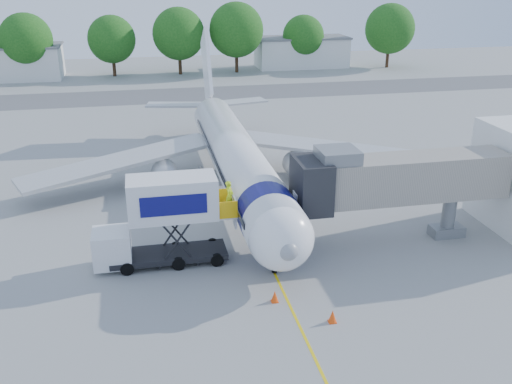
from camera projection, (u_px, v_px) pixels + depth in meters
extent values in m
plane|color=#9B9B98|center=(245.00, 210.00, 42.41)|extent=(160.00, 160.00, 0.00)
cube|color=yellow|center=(245.00, 210.00, 42.41)|extent=(0.15, 70.00, 0.01)
cube|color=#59595B|center=(190.00, 95.00, 80.65)|extent=(120.00, 10.00, 0.01)
cylinder|color=white|center=(237.00, 159.00, 44.04)|extent=(3.70, 28.00, 3.70)
sphere|color=white|center=(281.00, 238.00, 31.29)|extent=(3.70, 3.70, 3.70)
sphere|color=gray|center=(288.00, 251.00, 29.88)|extent=(1.10, 1.10, 1.10)
cone|color=white|center=(209.00, 109.00, 59.51)|extent=(3.70, 6.00, 3.70)
cube|color=white|center=(207.00, 67.00, 58.88)|extent=(0.35, 7.26, 8.29)
cube|color=#ACAEB0|center=(333.00, 148.00, 49.17)|extent=(16.17, 9.32, 1.42)
cube|color=#ACAEB0|center=(120.00, 161.00, 45.79)|extent=(16.17, 9.32, 1.42)
cylinder|color=#999BA0|center=(300.00, 169.00, 47.06)|extent=(2.10, 3.60, 2.10)
cylinder|color=#999BA0|center=(166.00, 178.00, 44.99)|extent=(2.10, 3.60, 2.10)
cube|color=black|center=(282.00, 233.00, 30.85)|extent=(2.60, 1.39, 0.81)
cylinder|color=#0D0D5D|center=(269.00, 216.00, 34.02)|extent=(3.73, 2.00, 3.73)
cylinder|color=silver|center=(274.00, 261.00, 33.48)|extent=(0.16, 0.16, 1.50)
cylinder|color=black|center=(274.00, 268.00, 33.64)|extent=(0.25, 0.64, 0.64)
cylinder|color=black|center=(262.00, 175.00, 48.20)|extent=(0.35, 0.90, 0.90)
cylinder|color=black|center=(200.00, 179.00, 47.22)|extent=(0.35, 0.90, 0.90)
cube|color=#A1988A|center=(404.00, 178.00, 36.11)|extent=(13.60, 2.60, 2.80)
cube|color=black|center=(311.00, 185.00, 34.96)|extent=(2.00, 3.20, 3.20)
cube|color=slate|center=(338.00, 155.00, 34.60)|extent=(2.40, 2.40, 0.80)
cylinder|color=slate|center=(449.00, 215.00, 37.84)|extent=(0.90, 0.90, 3.00)
cube|color=slate|center=(446.00, 231.00, 38.26)|extent=(2.20, 1.20, 0.70)
cylinder|color=black|center=(434.00, 232.00, 38.09)|extent=(0.30, 0.70, 0.70)
cylinder|color=black|center=(459.00, 230.00, 38.43)|extent=(0.30, 0.70, 0.70)
cube|color=black|center=(169.00, 254.00, 34.70)|extent=(7.00, 2.30, 0.35)
cube|color=silver|center=(112.00, 248.00, 33.79)|extent=(2.20, 2.20, 2.10)
cube|color=black|center=(111.00, 241.00, 33.62)|extent=(1.90, 2.10, 0.70)
cube|color=silver|center=(172.00, 198.00, 33.42)|extent=(5.20, 2.40, 2.50)
cube|color=#0D0D5D|center=(174.00, 206.00, 32.31)|extent=(3.80, 0.04, 1.20)
cube|color=silver|center=(226.00, 212.00, 34.45)|extent=(1.10, 2.20, 0.10)
cube|color=#EDB10C|center=(228.00, 210.00, 33.29)|extent=(1.10, 0.06, 1.10)
cube|color=#EDB10C|center=(223.00, 197.00, 35.21)|extent=(1.10, 0.06, 1.10)
cylinder|color=black|center=(217.00, 260.00, 34.33)|extent=(0.80, 0.25, 0.80)
cylinder|color=black|center=(212.00, 245.00, 36.24)|extent=(0.80, 0.25, 0.80)
cylinder|color=black|center=(127.00, 269.00, 33.33)|extent=(0.80, 0.25, 0.80)
cylinder|color=black|center=(127.00, 252.00, 35.24)|extent=(0.80, 0.25, 0.80)
imported|color=#B7DF17|center=(229.00, 196.00, 34.13)|extent=(0.71, 0.83, 1.92)
cube|color=silver|center=(374.00, 370.00, 24.46)|extent=(4.15, 3.25, 1.48)
cube|color=#0D0D5D|center=(375.00, 361.00, 24.29)|extent=(2.66, 2.50, 0.37)
cylinder|color=black|center=(336.00, 381.00, 24.35)|extent=(0.78, 0.54, 0.74)
cylinder|color=black|center=(409.00, 373.00, 24.84)|extent=(0.78, 0.54, 0.74)
cylinder|color=black|center=(384.00, 355.00, 25.96)|extent=(0.78, 0.54, 0.74)
cone|color=#FF480D|center=(332.00, 316.00, 28.91)|extent=(0.43, 0.43, 0.69)
cube|color=#FF480D|center=(332.00, 322.00, 29.03)|extent=(0.40, 0.40, 0.04)
cone|color=#FF480D|center=(275.00, 296.00, 30.69)|extent=(0.41, 0.41, 0.66)
cube|color=#FF480D|center=(275.00, 301.00, 30.80)|extent=(0.38, 0.38, 0.04)
cube|color=silver|center=(3.00, 63.00, 90.85)|extent=(18.00, 8.00, 5.00)
cube|color=slate|center=(0.00, 46.00, 89.87)|extent=(18.40, 8.40, 0.30)
cube|color=silver|center=(301.00, 53.00, 102.08)|extent=(16.00, 7.00, 5.00)
cube|color=slate|center=(302.00, 38.00, 101.11)|extent=(16.40, 7.40, 0.30)
cylinder|color=#382314|center=(30.00, 69.00, 90.28)|extent=(0.56, 0.56, 3.67)
sphere|color=#174E14|center=(26.00, 40.00, 88.63)|extent=(8.15, 8.15, 8.15)
cylinder|color=#382314|center=(114.00, 65.00, 93.78)|extent=(0.56, 0.56, 3.45)
sphere|color=#174E14|center=(112.00, 39.00, 92.23)|extent=(7.66, 7.66, 7.66)
cylinder|color=#382314|center=(180.00, 63.00, 95.29)|extent=(0.56, 0.56, 3.84)
sphere|color=#174E14|center=(179.00, 34.00, 93.56)|extent=(8.54, 8.54, 8.54)
cylinder|color=#382314|center=(237.00, 60.00, 97.04)|extent=(0.56, 0.56, 4.09)
sphere|color=#174E14|center=(236.00, 30.00, 95.20)|extent=(9.08, 9.08, 9.08)
cylinder|color=#382314|center=(303.00, 59.00, 101.06)|extent=(0.56, 0.56, 3.25)
sphere|color=#174E14|center=(303.00, 36.00, 99.60)|extent=(7.22, 7.22, 7.22)
cylinder|color=#382314|center=(388.00, 56.00, 101.88)|extent=(0.56, 0.56, 3.90)
sphere|color=#174E14|center=(390.00, 29.00, 100.13)|extent=(8.67, 8.67, 8.67)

